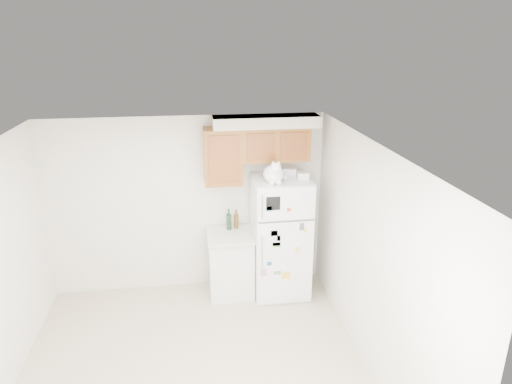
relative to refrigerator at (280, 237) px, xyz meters
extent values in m
cube|color=tan|center=(-1.25, -1.61, -0.86)|extent=(3.80, 4.00, 0.01)
cube|color=silver|center=(-1.25, 0.39, 0.40)|extent=(3.80, 0.04, 2.50)
cube|color=silver|center=(0.65, -1.61, 0.40)|extent=(0.04, 4.00, 2.50)
cube|color=white|center=(-1.25, -1.61, 1.65)|extent=(3.80, 4.00, 0.04)
cube|color=#954F20|center=(-0.05, 0.22, 1.27)|extent=(0.90, 0.33, 0.45)
cube|color=#954F20|center=(-0.75, 0.22, 1.12)|extent=(0.50, 0.33, 0.75)
cube|color=silver|center=(-0.18, 0.23, 1.57)|extent=(1.40, 0.37, 0.15)
cube|color=white|center=(0.00, 0.01, 0.00)|extent=(0.76, 0.72, 1.70)
cube|color=white|center=(0.00, -0.36, 0.62)|extent=(0.74, 0.03, 0.44)
cube|color=white|center=(0.00, -0.36, -0.22)|extent=(0.74, 0.03, 1.19)
cube|color=#59595B|center=(0.00, -0.36, 0.40)|extent=(0.74, 0.03, 0.02)
cylinder|color=silver|center=(-0.32, -0.39, 0.62)|extent=(0.02, 0.02, 0.32)
cylinder|color=silver|center=(-0.32, -0.39, -0.05)|extent=(0.02, 0.02, 0.55)
cube|color=black|center=(-0.18, -0.38, 0.65)|extent=(0.18, 0.00, 0.18)
cube|color=white|center=(-0.16, -0.38, 0.20)|extent=(0.22, 0.00, 0.28)
cube|color=white|center=(-0.16, -0.38, 0.24)|extent=(0.09, 0.00, 0.08)
cube|color=#609249|center=(-0.11, -0.38, -0.34)|extent=(0.10, 0.00, 0.05)
cube|color=gold|center=(0.25, -0.38, 0.25)|extent=(0.05, 0.00, 0.05)
cube|color=white|center=(0.25, -0.38, 0.04)|extent=(0.09, 0.00, 0.06)
cube|color=#BF382F|center=(0.02, -0.38, 0.56)|extent=(0.05, 0.00, 0.05)
cube|color=#E4BF50|center=(0.15, -0.38, -0.02)|extent=(0.05, 0.00, 0.08)
cube|color=#4C4D51|center=(0.20, -0.38, 0.31)|extent=(0.06, 0.00, 0.10)
cube|color=#22508A|center=(-0.22, -0.38, -0.19)|extent=(0.06, 0.00, 0.05)
cube|color=#2E3AA2|center=(-0.10, -0.38, 0.17)|extent=(0.05, 0.00, 0.08)
cube|color=teal|center=(-0.23, -0.38, 0.58)|extent=(0.07, 0.00, 0.06)
cube|color=yellow|center=(0.01, -0.38, -0.39)|extent=(0.11, 0.00, 0.10)
cube|color=silver|center=(0.24, -0.38, 0.72)|extent=(0.08, 0.00, 0.08)
cube|color=silver|center=(0.27, -0.38, 0.60)|extent=(0.05, 0.00, 0.06)
cube|color=#538A45|center=(-0.13, -0.38, 0.08)|extent=(0.11, 0.00, 0.07)
cube|color=#BC86A3|center=(-0.30, -0.38, -0.32)|extent=(0.08, 0.00, 0.10)
cube|color=white|center=(-0.69, 0.07, -0.41)|extent=(0.60, 0.60, 0.88)
cube|color=beige|center=(-0.69, 0.05, 0.05)|extent=(0.64, 0.64, 0.04)
ellipsoid|color=white|center=(-0.13, -0.12, 0.95)|extent=(0.26, 0.35, 0.22)
ellipsoid|color=white|center=(-0.13, -0.22, 1.00)|extent=(0.19, 0.15, 0.21)
sphere|color=white|center=(-0.13, -0.28, 1.08)|extent=(0.13, 0.13, 0.13)
cone|color=white|center=(-0.17, -0.28, 1.15)|extent=(0.04, 0.04, 0.05)
cone|color=white|center=(-0.10, -0.28, 1.15)|extent=(0.04, 0.04, 0.05)
cone|color=#D88C8C|center=(-0.17, -0.28, 1.15)|extent=(0.02, 0.02, 0.03)
cone|color=#D88C8C|center=(-0.10, -0.28, 1.15)|extent=(0.02, 0.02, 0.03)
sphere|color=white|center=(-0.13, -0.33, 1.06)|extent=(0.06, 0.06, 0.06)
sphere|color=white|center=(-0.18, -0.26, 0.88)|extent=(0.07, 0.07, 0.07)
sphere|color=white|center=(-0.09, -0.26, 0.88)|extent=(0.07, 0.07, 0.07)
cylinder|color=white|center=(-0.02, 0.00, 0.88)|extent=(0.16, 0.22, 0.08)
cube|color=white|center=(0.14, 0.12, 0.90)|extent=(0.22, 0.19, 0.10)
cube|color=white|center=(0.28, -0.06, 0.89)|extent=(0.16, 0.13, 0.09)
camera|label=1|loc=(-1.18, -5.62, 2.68)|focal=32.00mm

